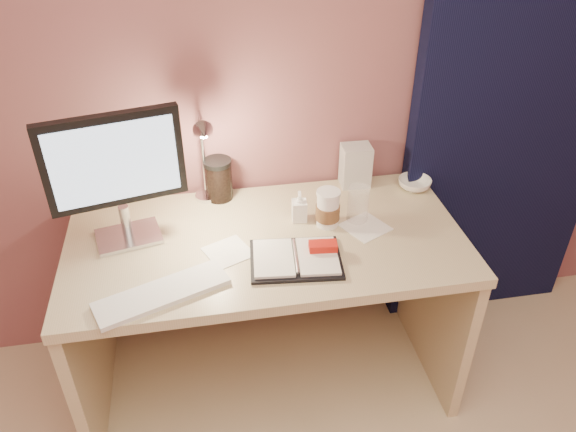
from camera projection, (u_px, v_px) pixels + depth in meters
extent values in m
plane|color=#8D5251|center=(248.00, 59.00, 1.99)|extent=(3.50, 0.00, 3.50)
cube|color=black|center=(521.00, 86.00, 2.17)|extent=(0.85, 0.08, 2.20)
cube|color=#C0AF88|center=(267.00, 243.00, 1.99)|extent=(1.40, 0.70, 0.04)
cube|color=#C0AF88|center=(89.00, 340.00, 2.10)|extent=(0.04, 0.66, 0.69)
cube|color=#C0AF88|center=(433.00, 296.00, 2.29)|extent=(0.04, 0.66, 0.69)
cube|color=#C0AF88|center=(257.00, 255.00, 2.43)|extent=(1.32, 0.03, 0.55)
cube|color=silver|center=(129.00, 236.00, 1.97)|extent=(0.25, 0.20, 0.01)
cylinder|color=silver|center=(126.00, 221.00, 1.94)|extent=(0.04, 0.04, 0.12)
cube|color=black|center=(113.00, 159.00, 1.80)|extent=(0.44, 0.13, 0.32)
cube|color=#B4D5F5|center=(111.00, 163.00, 1.78)|extent=(0.39, 0.09, 0.27)
cube|color=silver|center=(162.00, 293.00, 1.73)|extent=(0.43, 0.26, 0.02)
cube|color=black|center=(296.00, 259.00, 1.87)|extent=(0.32, 0.26, 0.01)
cube|color=white|center=(274.00, 258.00, 1.86)|extent=(0.15, 0.21, 0.01)
cube|color=white|center=(318.00, 256.00, 1.87)|extent=(0.15, 0.21, 0.01)
cube|color=red|center=(323.00, 246.00, 1.88)|extent=(0.10, 0.06, 0.03)
cube|color=white|center=(365.00, 227.00, 2.03)|extent=(0.19, 0.19, 0.00)
cube|color=white|center=(228.00, 252.00, 1.91)|extent=(0.19, 0.19, 0.00)
cylinder|color=white|center=(328.00, 210.00, 2.01)|extent=(0.08, 0.08, 0.13)
cylinder|color=brown|center=(328.00, 212.00, 2.02)|extent=(0.09, 0.09, 0.05)
cylinder|color=white|center=(329.00, 193.00, 1.97)|extent=(0.09, 0.09, 0.01)
cylinder|color=white|center=(358.00, 204.00, 2.04)|extent=(0.08, 0.08, 0.14)
imported|color=white|center=(415.00, 184.00, 2.25)|extent=(0.17, 0.17, 0.04)
imported|color=white|center=(299.00, 206.00, 2.04)|extent=(0.06, 0.06, 0.12)
cylinder|color=black|center=(219.00, 181.00, 2.16)|extent=(0.10, 0.10, 0.15)
cube|color=silver|center=(356.00, 165.00, 2.24)|extent=(0.12, 0.09, 0.17)
cylinder|color=silver|center=(207.00, 196.00, 2.19)|extent=(0.09, 0.09, 0.02)
cylinder|color=silver|center=(203.00, 156.00, 2.09)|extent=(0.01, 0.01, 0.34)
cone|color=silver|center=(199.00, 134.00, 1.87)|extent=(0.07, 0.06, 0.07)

